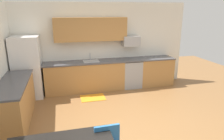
{
  "coord_description": "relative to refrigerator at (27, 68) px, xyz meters",
  "views": [
    {
      "loc": [
        -1.22,
        -3.82,
        2.45
      ],
      "look_at": [
        0.0,
        1.0,
        1.0
      ],
      "focal_mm": 32.91,
      "sensor_mm": 36.0,
      "label": 1
    }
  ],
  "objects": [
    {
      "name": "floor_mat",
      "position": [
        1.77,
        -0.57,
        -0.88
      ],
      "size": [
        0.7,
        0.5,
        0.01
      ],
      "primitive_type": "cube",
      "color": "orange",
      "rests_on": "ground"
    },
    {
      "name": "sink_basin",
      "position": [
        1.84,
        0.08,
        -0.01
      ],
      "size": [
        0.48,
        0.4,
        0.14
      ],
      "primitive_type": "cube",
      "color": "#A5A8AD",
      "rests_on": "countertop_back"
    },
    {
      "name": "countertop_left",
      "position": [
        -0.12,
        -1.42,
        0.03
      ],
      "size": [
        0.64,
        2.0,
        0.04
      ],
      "primitive_type": "cube",
      "color": "#4C4C51",
      "rests_on": "cabinet_run_left"
    },
    {
      "name": "cabinet_run_back",
      "position": [
        1.64,
        0.08,
        -0.44
      ],
      "size": [
        2.42,
        0.6,
        0.9
      ],
      "primitive_type": "cube",
      "color": "#AD7A42",
      "rests_on": "ground"
    },
    {
      "name": "countertop_back",
      "position": [
        2.18,
        0.08,
        0.03
      ],
      "size": [
        4.8,
        0.64,
        0.04
      ],
      "primitive_type": "cube",
      "color": "#4C4C51",
      "rests_on": "cabinet_run_back"
    },
    {
      "name": "microwave",
      "position": [
        3.15,
        0.18,
        0.62
      ],
      "size": [
        0.54,
        0.36,
        0.32
      ],
      "primitive_type": "cube",
      "color": "#9EA0A5"
    },
    {
      "name": "oven_range",
      "position": [
        3.15,
        0.08,
        -0.43
      ],
      "size": [
        0.6,
        0.6,
        0.91
      ],
      "color": "#999BA0",
      "rests_on": "ground"
    },
    {
      "name": "cabinet_run_left",
      "position": [
        -0.12,
        -1.42,
        -0.44
      ],
      "size": [
        0.6,
        2.0,
        0.9
      ],
      "primitive_type": "cube",
      "color": "#AD7A42",
      "rests_on": "ground"
    },
    {
      "name": "ground_plane",
      "position": [
        2.18,
        -2.22,
        -0.89
      ],
      "size": [
        12.0,
        12.0,
        0.0
      ],
      "primitive_type": "plane",
      "color": "olive"
    },
    {
      "name": "refrigerator",
      "position": [
        0.0,
        0.0,
        0.0
      ],
      "size": [
        0.76,
        0.7,
        1.77
      ],
      "primitive_type": "cube",
      "color": "white",
      "rests_on": "ground"
    },
    {
      "name": "wall_back",
      "position": [
        2.18,
        0.43,
        0.46
      ],
      "size": [
        5.8,
        0.1,
        2.7
      ],
      "primitive_type": "cube",
      "color": "white",
      "rests_on": "ground"
    },
    {
      "name": "upper_cabinets_back",
      "position": [
        1.88,
        0.21,
        1.01
      ],
      "size": [
        2.2,
        0.34,
        0.7
      ],
      "primitive_type": "cube",
      "color": "#AD7A42"
    },
    {
      "name": "sink_faucet",
      "position": [
        1.84,
        0.26,
        0.15
      ],
      "size": [
        0.02,
        0.02,
        0.24
      ],
      "primitive_type": "cylinder",
      "color": "#B2B5BA",
      "rests_on": "countertop_back"
    },
    {
      "name": "cabinet_run_back_right",
      "position": [
        4.02,
        0.08,
        -0.44
      ],
      "size": [
        1.13,
        0.6,
        0.9
      ],
      "primitive_type": "cube",
      "color": "#AD7A42",
      "rests_on": "ground"
    }
  ]
}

